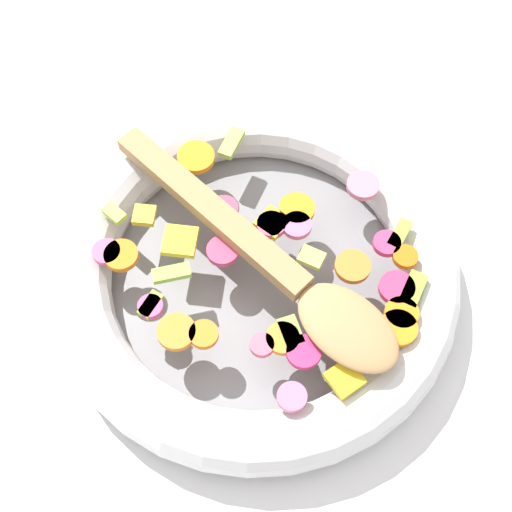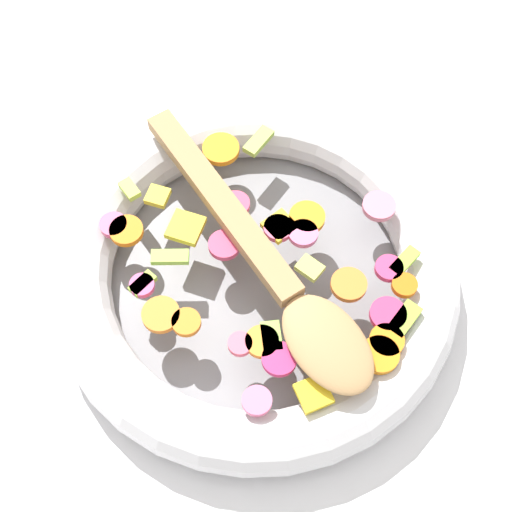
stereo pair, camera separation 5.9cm
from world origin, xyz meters
The scene contains 4 objects.
ground_plane centered at (0.00, 0.00, 0.00)m, with size 4.00×4.00×0.00m, color silver.
skillet centered at (0.00, 0.00, 0.02)m, with size 0.35×0.35×0.05m.
chopped_vegetables centered at (0.00, 0.02, 0.05)m, with size 0.23×0.28×0.01m.
wooden_spoon centered at (0.01, 0.02, 0.06)m, with size 0.14×0.30×0.01m.
Camera 1 is at (0.25, 0.12, 0.57)m, focal length 50.00 mm.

